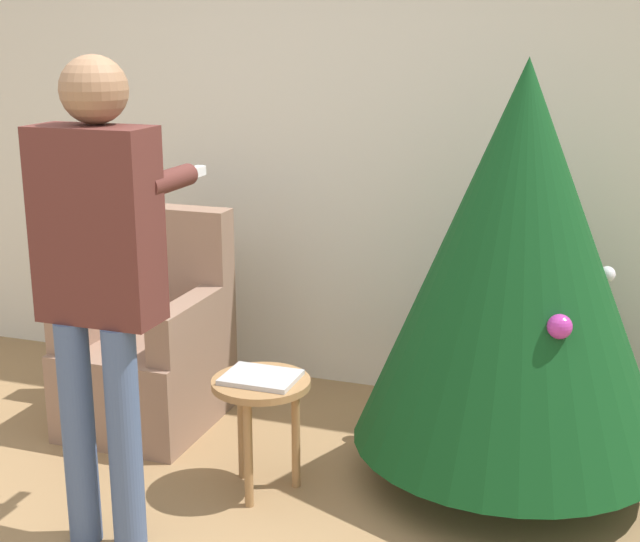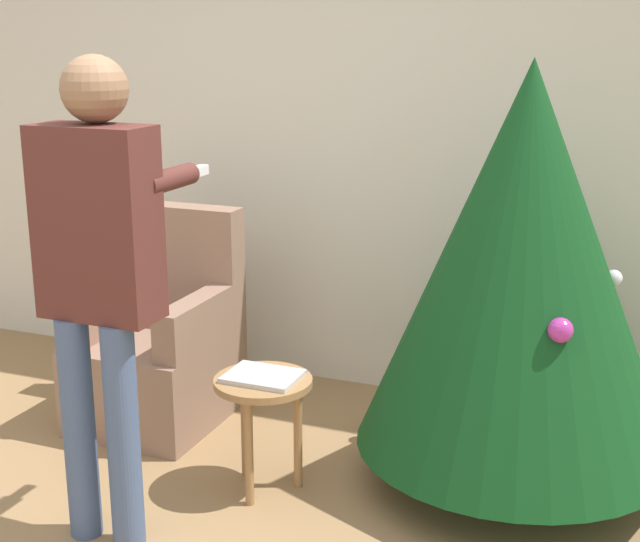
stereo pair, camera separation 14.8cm
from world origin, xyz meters
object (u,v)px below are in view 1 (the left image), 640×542
christmas_tree (517,259)px  armchair (151,351)px  side_stool (261,398)px  person_standing (99,262)px

christmas_tree → armchair: 1.82m
christmas_tree → side_stool: 1.17m
christmas_tree → person_standing: 1.62m
christmas_tree → armchair: bearing=178.3°
christmas_tree → person_standing: person_standing is taller
side_stool → armchair: bearing=148.5°
christmas_tree → person_standing: (-1.32, -0.93, 0.10)m
christmas_tree → armchair: size_ratio=1.73×
armchair → side_stool: (0.78, -0.48, 0.06)m
person_standing → christmas_tree: bearing=35.2°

